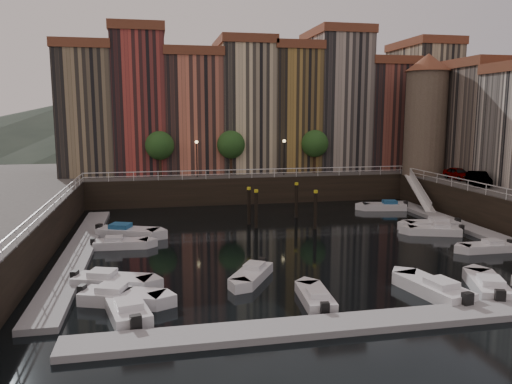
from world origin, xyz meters
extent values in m
plane|color=black|center=(0.00, 0.00, 0.00)|extent=(200.00, 200.00, 0.00)
cube|color=black|center=(0.00, 26.00, 1.50)|extent=(80.00, 20.00, 3.00)
cube|color=gray|center=(-16.20, -1.00, 0.17)|extent=(2.00, 28.00, 0.35)
cube|color=gray|center=(16.20, -1.00, 0.17)|extent=(2.00, 28.00, 0.35)
cube|color=gray|center=(0.00, -17.00, 0.17)|extent=(30.00, 2.00, 0.35)
cone|color=#2D382D|center=(-30.00, 110.00, 7.00)|extent=(80.00, 80.00, 14.00)
cone|color=#2D382D|center=(5.00, 110.00, 9.00)|extent=(100.00, 100.00, 18.00)
cone|color=#2D382D|center=(40.00, 110.00, 6.00)|extent=(70.00, 70.00, 12.00)
cube|color=#847154|center=(-18.00, 23.50, 10.00)|extent=(6.00, 10.00, 14.00)
cube|color=brown|center=(-18.00, 23.50, 17.50)|extent=(6.30, 10.30, 1.00)
cube|color=#A83B34|center=(-12.10, 23.50, 11.00)|extent=(5.80, 10.00, 16.00)
cube|color=brown|center=(-12.10, 23.50, 19.50)|extent=(6.10, 10.30, 1.00)
cube|color=#CE6F54|center=(-5.95, 23.50, 9.75)|extent=(6.50, 10.00, 13.50)
cube|color=brown|center=(-5.95, 23.50, 17.00)|extent=(6.80, 10.30, 1.00)
cube|color=beige|center=(0.40, 23.50, 10.50)|extent=(6.20, 10.00, 15.00)
cube|color=brown|center=(0.40, 23.50, 18.50)|extent=(6.50, 10.30, 1.00)
cube|color=olive|center=(6.30, 23.50, 10.25)|extent=(5.60, 10.00, 14.50)
cube|color=brown|center=(6.30, 23.50, 18.00)|extent=(5.90, 10.30, 1.00)
cube|color=#A09286|center=(12.30, 23.50, 11.25)|extent=(6.40, 10.00, 16.50)
cube|color=brown|center=(12.30, 23.50, 20.00)|extent=(6.70, 10.30, 1.00)
cube|color=brown|center=(18.50, 23.50, 9.50)|extent=(6.00, 10.00, 13.00)
cube|color=brown|center=(18.50, 23.50, 16.50)|extent=(6.30, 10.30, 1.00)
cube|color=tan|center=(24.45, 23.50, 10.75)|extent=(5.90, 10.00, 15.50)
cube|color=brown|center=(24.45, 23.50, 19.00)|extent=(6.20, 10.30, 1.00)
cube|color=#736457|center=(26.50, 12.00, 9.00)|extent=(9.00, 8.00, 12.00)
cube|color=brown|center=(26.50, 12.00, 15.50)|extent=(9.30, 8.30, 1.00)
cylinder|color=#6B5B4C|center=(20.00, 14.50, 9.00)|extent=(4.60, 4.60, 12.00)
cone|color=brown|center=(20.00, 14.50, 15.80)|extent=(5.20, 5.20, 2.00)
cylinder|color=black|center=(-10.00, 18.20, 4.20)|extent=(0.30, 0.30, 2.40)
sphere|color=#1E4719|center=(-10.00, 18.20, 6.60)|extent=(3.20, 3.20, 3.20)
cylinder|color=black|center=(-2.00, 18.20, 4.20)|extent=(0.30, 0.30, 2.40)
sphere|color=#1E4719|center=(-2.00, 18.20, 6.60)|extent=(3.20, 3.20, 3.20)
cylinder|color=black|center=(8.00, 18.20, 4.20)|extent=(0.30, 0.30, 2.40)
sphere|color=#1E4719|center=(8.00, 18.20, 6.60)|extent=(3.20, 3.20, 3.20)
cylinder|color=black|center=(-6.00, 17.20, 5.00)|extent=(0.12, 0.12, 4.00)
sphere|color=#FFD88C|center=(-6.00, 17.20, 7.00)|extent=(0.36, 0.36, 0.36)
cylinder|color=black|center=(4.00, 17.20, 5.00)|extent=(0.12, 0.12, 4.00)
sphere|color=#FFD88C|center=(4.00, 17.20, 7.00)|extent=(0.36, 0.36, 0.36)
cube|color=white|center=(0.00, 16.00, 3.95)|extent=(36.00, 0.08, 0.08)
cube|color=white|center=(0.00, 16.00, 3.50)|extent=(36.00, 0.06, 0.06)
cube|color=white|center=(18.00, -1.00, 3.95)|extent=(0.08, 34.00, 0.08)
cube|color=white|center=(18.00, -1.00, 3.50)|extent=(0.06, 34.00, 0.06)
cube|color=white|center=(-18.00, -1.00, 3.95)|extent=(0.08, 34.00, 0.08)
cube|color=white|center=(-18.00, -1.00, 3.50)|extent=(0.06, 34.00, 0.06)
cube|color=white|center=(17.10, 10.00, 1.75)|extent=(2.78, 8.26, 2.81)
cube|color=white|center=(17.10, 10.00, 2.25)|extent=(1.93, 8.32, 3.65)
cylinder|color=black|center=(-1.88, 4.38, 1.50)|extent=(0.32, 0.32, 3.60)
cylinder|color=gold|center=(-1.88, 4.38, 3.35)|extent=(0.36, 0.36, 0.25)
cylinder|color=black|center=(-2.24, 5.98, 1.50)|extent=(0.32, 0.32, 3.60)
cylinder|color=gold|center=(-2.24, 5.98, 3.35)|extent=(0.36, 0.36, 0.25)
cylinder|color=black|center=(3.18, 3.01, 1.50)|extent=(0.32, 0.32, 3.60)
cylinder|color=gold|center=(3.18, 3.01, 3.35)|extent=(0.36, 0.36, 0.25)
cylinder|color=black|center=(2.88, 8.05, 1.50)|extent=(0.32, 0.32, 3.60)
cylinder|color=gold|center=(2.88, 8.05, 3.35)|extent=(0.36, 0.36, 0.25)
cube|color=silver|center=(-12.51, -11.71, 0.30)|extent=(4.75, 3.16, 0.75)
cube|color=silver|center=(-13.07, -11.50, 0.75)|extent=(1.74, 1.63, 0.50)
cube|color=black|center=(-14.67, -10.90, 0.55)|extent=(0.51, 0.59, 0.70)
cube|color=silver|center=(-13.22, -8.99, 0.31)|extent=(4.80, 3.08, 0.76)
cube|color=silver|center=(-13.80, -8.80, 0.76)|extent=(1.74, 1.62, 0.51)
cube|color=black|center=(-15.44, -8.24, 0.56)|extent=(0.50, 0.60, 0.71)
cube|color=silver|center=(-13.28, -0.05, 0.27)|extent=(4.04, 1.76, 0.68)
cube|color=silver|center=(-13.82, -0.02, 0.68)|extent=(1.32, 1.15, 0.45)
cube|color=black|center=(-15.35, 0.07, 0.50)|extent=(0.34, 0.47, 0.63)
cube|color=silver|center=(-12.91, 3.22, 0.34)|extent=(5.29, 3.58, 0.84)
cube|color=navy|center=(-13.54, 3.47, 0.84)|extent=(1.95, 1.83, 0.56)
cube|color=black|center=(-15.31, 4.16, 0.62)|extent=(0.57, 0.67, 0.78)
cube|color=silver|center=(13.32, -6.50, 0.26)|extent=(3.84, 1.51, 0.65)
cube|color=silver|center=(13.84, -6.50, 0.65)|extent=(1.23, 1.05, 0.44)
cube|color=black|center=(15.32, -6.52, 0.48)|extent=(0.31, 0.44, 0.61)
cube|color=silver|center=(12.41, -0.93, 0.29)|extent=(4.52, 2.93, 0.72)
cube|color=silver|center=(12.95, -1.12, 0.72)|extent=(1.65, 1.53, 0.48)
cube|color=black|center=(14.49, -1.66, 0.53)|extent=(0.48, 0.56, 0.67)
cube|color=silver|center=(13.30, 0.95, 0.31)|extent=(4.71, 2.25, 0.77)
cube|color=silver|center=(13.92, 0.88, 0.77)|extent=(1.57, 1.39, 0.52)
cube|color=black|center=(15.67, 0.69, 0.57)|extent=(0.42, 0.55, 0.72)
cube|color=silver|center=(13.13, 10.07, 0.30)|extent=(4.66, 2.54, 0.75)
cube|color=navy|center=(13.72, 9.95, 0.75)|extent=(1.61, 1.46, 0.50)
cube|color=black|center=(15.39, 9.61, 0.55)|extent=(0.44, 0.56, 0.70)
cube|color=silver|center=(-12.22, -13.43, 0.31)|extent=(2.74, 4.77, 0.77)
cube|color=silver|center=(-12.07, -14.02, 0.77)|extent=(1.53, 1.68, 0.51)
cube|color=black|center=(-11.67, -15.71, 0.56)|extent=(0.58, 0.47, 0.71)
cube|color=silver|center=(-2.30, -13.64, 0.26)|extent=(1.76, 3.93, 0.65)
cube|color=silver|center=(-2.34, -14.16, 0.65)|extent=(1.13, 1.29, 0.44)
cube|color=black|center=(-2.45, -15.63, 0.48)|extent=(0.46, 0.34, 0.61)
cube|color=silver|center=(4.54, -13.86, 0.33)|extent=(2.79, 5.07, 0.82)
cube|color=silver|center=(4.67, -14.50, 0.82)|extent=(1.59, 1.76, 0.55)
cube|color=black|center=(5.05, -16.32, 0.60)|extent=(0.61, 0.48, 0.76)
cube|color=silver|center=(7.94, -13.96, 0.31)|extent=(3.25, 4.82, 0.77)
cube|color=silver|center=(7.72, -14.53, 0.77)|extent=(1.66, 1.78, 0.51)
cube|color=black|center=(7.09, -16.15, 0.56)|extent=(0.61, 0.52, 0.71)
imported|color=gray|center=(21.24, 9.45, 3.65)|extent=(1.62, 3.86, 1.31)
imported|color=gray|center=(20.53, 4.95, 3.69)|extent=(2.78, 4.45, 1.38)
cube|color=silver|center=(-4.98, -9.33, 0.27)|extent=(3.36, 4.23, 0.68)
cube|color=silver|center=(-4.70, -8.86, 0.68)|extent=(1.59, 1.65, 0.45)
cube|color=black|center=(-3.91, -7.53, 0.50)|extent=(0.55, 0.51, 0.64)
camera|label=1|loc=(-10.57, -38.22, 10.13)|focal=35.00mm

